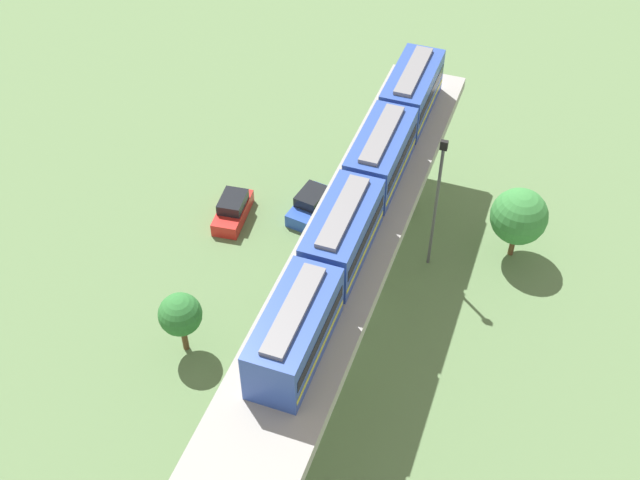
% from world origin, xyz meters
% --- Properties ---
extents(ground_plane, '(120.00, 120.00, 0.00)m').
position_xyz_m(ground_plane, '(0.00, 0.00, 0.00)').
color(ground_plane, '#5B7A4C').
extents(viaduct, '(5.20, 35.80, 7.41)m').
position_xyz_m(viaduct, '(0.00, 0.00, 5.81)').
color(viaduct, '#999691').
rests_on(viaduct, ground).
extents(train, '(2.64, 27.45, 3.24)m').
position_xyz_m(train, '(0.00, 2.32, 8.95)').
color(train, '#2D4CA5').
rests_on(train, viaduct).
extents(parked_car_blue, '(2.42, 4.43, 1.76)m').
position_xyz_m(parked_car_blue, '(-5.56, 9.00, 0.74)').
color(parked_car_blue, '#284CB7').
rests_on(parked_car_blue, ground).
extents(parked_car_red, '(2.26, 4.38, 1.76)m').
position_xyz_m(parked_car_red, '(-10.48, 6.63, 0.74)').
color(parked_car_red, red).
rests_on(parked_car_red, ground).
extents(tree_near_viaduct, '(3.69, 3.69, 5.25)m').
position_xyz_m(tree_near_viaduct, '(8.38, 9.65, 3.39)').
color(tree_near_viaduct, brown).
rests_on(tree_near_viaduct, ground).
extents(tree_mid_lot, '(2.54, 2.54, 4.37)m').
position_xyz_m(tree_mid_lot, '(-8.43, -4.78, 3.06)').
color(tree_mid_lot, brown).
rests_on(tree_mid_lot, ground).
extents(signal_post, '(0.44, 0.28, 10.01)m').
position_xyz_m(signal_post, '(3.40, 7.03, 5.53)').
color(signal_post, '#4C4C51').
rests_on(signal_post, ground).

